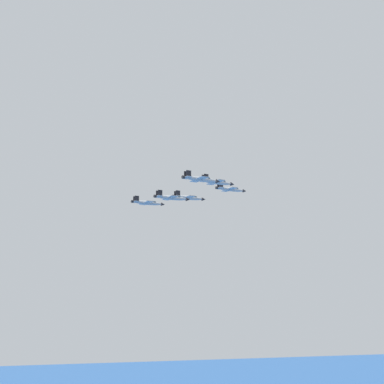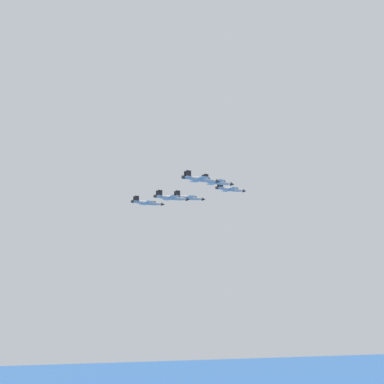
{
  "view_description": "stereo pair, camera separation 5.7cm",
  "coord_description": "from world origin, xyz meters",
  "views": [
    {
      "loc": [
        -228.11,
        106.88,
        88.35
      ],
      "look_at": [
        -16.3,
        45.11,
        135.1
      ],
      "focal_mm": 49.08,
      "sensor_mm": 36.0,
      "label": 1
    },
    {
      "loc": [
        -228.13,
        106.83,
        88.35
      ],
      "look_at": [
        -16.3,
        45.11,
        135.1
      ],
      "focal_mm": 49.08,
      "sensor_mm": 36.0,
      "label": 2
    }
  ],
  "objects": [
    {
      "name": "jet_left_outer",
      "position": [
        6.19,
        59.98,
        133.71
      ],
      "size": [
        10.65,
        16.85,
        3.57
      ],
      "rotation": [
        0.0,
        0.0,
        4.92
      ],
      "color": "#9EA3A8"
    },
    {
      "name": "jet_right_outer",
      "position": [
        -42.91,
        49.44,
        134.47
      ],
      "size": [
        10.44,
        16.53,
        3.5
      ],
      "rotation": [
        0.0,
        0.0,
        4.92
      ],
      "color": "#9EA3A8"
    },
    {
      "name": "jet_slot_rear",
      "position": [
        -18.36,
        54.71,
        131.69
      ],
      "size": [
        10.53,
        16.73,
        3.54
      ],
      "rotation": [
        0.0,
        0.0,
        4.9
      ],
      "color": "#9EA3A8"
    },
    {
      "name": "jet_lead",
      "position": [
        -12.16,
        25.83,
        138.37
      ],
      "size": [
        10.15,
        16.08,
        3.4
      ],
      "rotation": [
        0.0,
        0.0,
        4.91
      ],
      "color": "#9EA3A8"
    },
    {
      "name": "jet_left_wingman",
      "position": [
        -2.98,
        42.91,
        135.33
      ],
      "size": [
        10.66,
        16.94,
        3.58
      ],
      "rotation": [
        0.0,
        0.0,
        4.9
      ],
      "color": "#9EA3A8"
    },
    {
      "name": "jet_right_wingman",
      "position": [
        -27.53,
        37.64,
        137.49
      ],
      "size": [
        10.57,
        16.64,
        3.53
      ],
      "rotation": [
        0.0,
        0.0,
        4.94
      ],
      "color": "#9EA3A8"
    }
  ]
}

